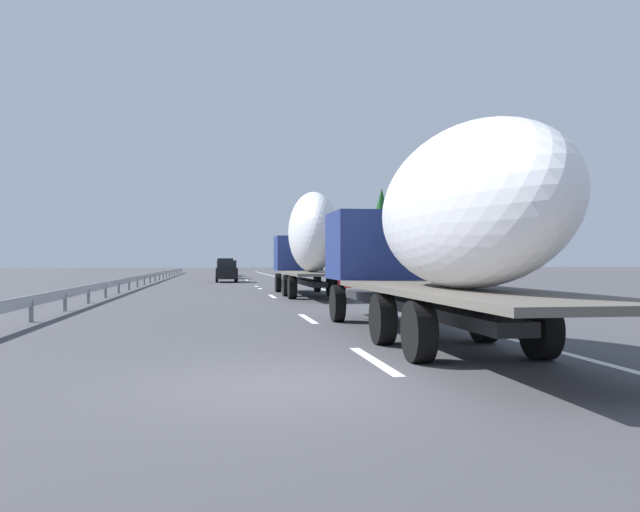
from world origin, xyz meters
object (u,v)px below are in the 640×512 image
object	(u,v)px
truck_lead	(309,241)
car_black_suv	(226,271)
car_red_compact	(225,268)
car_silver_hatch	(224,267)
road_sign	(305,255)
truck_trailing	(437,227)
car_yellow_coupe	(225,269)

from	to	relation	value
truck_lead	car_black_suv	world-z (taller)	truck_lead
car_black_suv	car_red_compact	size ratio (longest dim) A/B	1.05
car_silver_hatch	road_sign	bearing A→B (deg)	-165.46
truck_lead	truck_trailing	xyz separation A→B (m)	(-18.64, 0.00, -0.30)
car_red_compact	road_sign	size ratio (longest dim) A/B	1.30
car_black_suv	car_yellow_coupe	distance (m)	10.68
car_yellow_coupe	truck_lead	bearing A→B (deg)	-173.64
car_red_compact	truck_trailing	bearing A→B (deg)	-176.59
truck_trailing	road_sign	xyz separation A→B (m)	(42.80, -3.10, -0.19)
truck_lead	car_red_compact	distance (m)	41.17
car_silver_hatch	car_yellow_coupe	xyz separation A→B (m)	(-17.20, 0.05, 0.02)
truck_trailing	road_sign	world-z (taller)	truck_trailing
truck_lead	car_yellow_coupe	world-z (taller)	truck_lead
truck_trailing	car_red_compact	size ratio (longest dim) A/B	3.34
car_yellow_coupe	car_red_compact	size ratio (longest dim) A/B	1.02
truck_trailing	car_red_compact	bearing A→B (deg)	3.41
truck_trailing	car_silver_hatch	distance (m)	68.78
car_silver_hatch	truck_lead	bearing A→B (deg)	-175.87
car_black_suv	truck_lead	bearing A→B (deg)	-170.54
car_red_compact	road_sign	distance (m)	18.13
car_silver_hatch	car_red_compact	bearing A→B (deg)	-179.64
truck_trailing	car_red_compact	distance (m)	59.74
truck_trailing	car_black_suv	distance (m)	40.98
car_yellow_coupe	truck_trailing	bearing A→B (deg)	-175.93
car_black_suv	road_sign	size ratio (longest dim) A/B	1.36
car_red_compact	road_sign	bearing A→B (deg)	-158.42
truck_lead	road_sign	world-z (taller)	truck_lead
truck_lead	truck_trailing	world-z (taller)	truck_lead
truck_lead	car_yellow_coupe	size ratio (longest dim) A/B	2.90
road_sign	car_yellow_coupe	bearing A→B (deg)	37.94
car_black_suv	car_red_compact	distance (m)	18.83
truck_trailing	car_yellow_coupe	distance (m)	51.62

